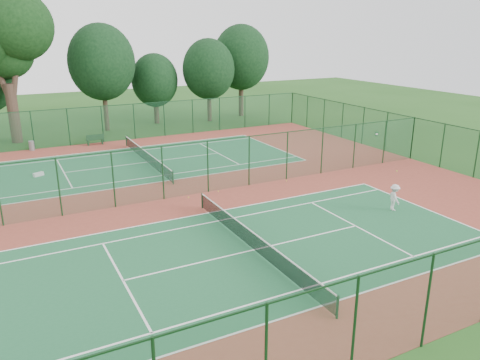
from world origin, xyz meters
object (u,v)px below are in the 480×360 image
(big_tree, at_px, (3,36))
(trash_bin, at_px, (32,146))
(kit_bag, at_px, (38,174))
(player_near, at_px, (394,197))
(bench, at_px, (95,139))

(big_tree, bearing_deg, trash_bin, -78.60)
(kit_bag, relative_size, big_tree, 0.05)
(player_near, distance_m, big_tree, 36.60)
(trash_bin, relative_size, big_tree, 0.06)
(player_near, bearing_deg, kit_bag, 66.21)
(bench, distance_m, kit_bag, 10.01)
(player_near, bearing_deg, trash_bin, 54.36)
(kit_bag, bearing_deg, player_near, -67.63)
(trash_bin, distance_m, bench, 5.48)
(bench, distance_m, big_tree, 12.18)
(big_tree, bearing_deg, kit_bag, -87.14)
(player_near, xyz_separation_m, big_tree, (-18.82, 30.09, 8.96))
(kit_bag, xyz_separation_m, big_tree, (-0.65, 12.97, 9.63))
(kit_bag, bearing_deg, big_tree, 68.51)
(player_near, distance_m, bench, 28.25)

